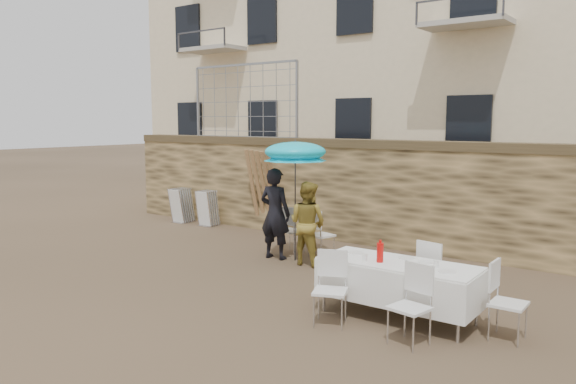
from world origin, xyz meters
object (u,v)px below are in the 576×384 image
Objects in this scene: soda_bottle at (380,253)px; chair_stack_right at (212,207)px; table_chair_front_right at (409,306)px; couple_chair_left at (292,229)px; table_chair_side at (509,302)px; woman_dress at (307,223)px; umbrella at (295,155)px; couple_chair_right at (321,234)px; chair_stack_left at (187,204)px; banquet_table at (398,265)px; table_chair_front_left at (330,289)px; table_chair_back at (435,273)px; man_suit at (275,214)px.

chair_stack_right is at bearing 151.24° from soda_bottle.
soda_bottle is at bearing 150.46° from table_chair_front_right.
couple_chair_left and table_chair_side have the same top height.
umbrella reaches higher than woman_dress.
chair_stack_left is (-5.01, 1.25, -0.02)m from couple_chair_right.
woman_dress is 3.06m from banquet_table.
woman_dress is at bearing 107.13° from table_chair_front_left.
woman_dress is at bearing 110.60° from couple_chair_right.
soda_bottle is at bearing 77.33° from table_chair_back.
chair_stack_right is at bearing 0.00° from chair_stack_left.
chair_stack_right is at bearing -19.15° from couple_chair_left.
table_chair_front_right is at bearing 111.12° from table_chair_back.
man_suit is 3.66m from table_chair_back.
woman_dress reaches higher than table_chair_back.
umbrella is at bearing 145.36° from soda_bottle.
umbrella is 2.21× the size of table_chair_front_left.
umbrella is at bearing 132.65° from couple_chair_left.
table_chair_front_right is (0.70, -0.60, -0.43)m from soda_bottle.
woman_dress reaches higher than chair_stack_left.
table_chair_front_left is at bearing 133.63° from man_suit.
table_chair_back is at bearing 75.96° from banquet_table.
chair_stack_left is (-7.04, 4.19, -0.02)m from table_chair_front_left.
chair_stack_right is (-6.54, 3.59, -0.45)m from soda_bottle.
table_chair_front_left is at bearing 131.27° from woman_dress.
umbrella is 1.62m from couple_chair_right.
banquet_table is at bearing 148.58° from man_suit.
couple_chair_right is at bearing -14.03° from chair_stack_left.
soda_bottle is (2.44, -2.34, 0.43)m from couple_chair_right.
umbrella reaches higher than banquet_table.
table_chair_front_left is at bearing -128.66° from banquet_table.
banquet_table is (2.59, -1.64, -0.04)m from woman_dress.
man_suit is at bearing 53.56° from couple_chair_right.
woman_dress is 1.61× the size of table_chair_front_right.
woman_dress is 1.61× the size of table_chair_side.
soda_bottle is 0.28× the size of chair_stack_right.
couple_chair_right is at bearing 102.11° from table_chair_front_left.
table_chair_front_left and table_chair_side have the same top height.
table_chair_front_right is at bearing -30.06° from chair_stack_right.
couple_chair_right is 3.58m from table_chair_front_left.
umbrella is 2.21× the size of table_chair_back.
couple_chair_right is 4.55m from table_chair_side.
soda_bottle is 7.48m from chair_stack_right.
man_suit is 3.66m from table_chair_front_left.
table_chair_side is 1.04× the size of chair_stack_left.
table_chair_front_right reaches higher than chair_stack_right.
table_chair_side is 8.80m from chair_stack_right.
table_chair_back is at bearing 40.09° from table_chair_front_left.
table_chair_front_left is 1.04× the size of chair_stack_left.
woman_dress is 3.92m from table_chair_front_right.
soda_bottle is (2.39, -1.79, 0.13)m from woman_dress.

